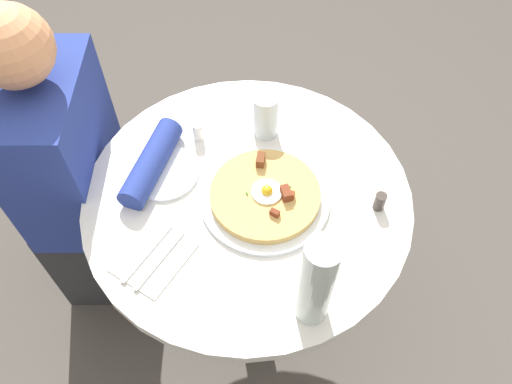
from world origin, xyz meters
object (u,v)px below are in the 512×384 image
Objects in this scene: bread_plate at (164,173)px; pepper_shaker at (380,202)px; dining_table at (248,228)px; fork at (148,252)px; person_seated at (81,189)px; salt_shaker at (198,131)px; pizza_plate at (265,198)px; water_bottle at (317,283)px; water_glass at (265,115)px; breakfast_pizza at (265,194)px; knife at (160,260)px.

pepper_shaker is at bearing -101.00° from bread_plate.
dining_table is 4.64× the size of fork.
person_seated reaches higher than salt_shaker.
fork is at bearing 118.98° from pizza_plate.
water_bottle is 0.35m from pepper_shaker.
water_glass is (0.21, -0.05, 0.23)m from dining_table.
dining_table is 3.03× the size of breakfast_pizza.
salt_shaker is (0.19, 0.13, 0.19)m from dining_table.
breakfast_pizza is 0.27m from salt_shaker.
breakfast_pizza is 0.33m from water_bottle.
water_bottle is (-0.14, -0.37, 0.13)m from fork.
person_seated is 0.37m from bread_plate.
water_glass reaches higher than pizza_plate.
person_seated is 20.23× the size of salt_shaker.
knife is at bearing 133.63° from dining_table.
pizza_plate is 0.28m from pepper_shaker.
pizza_plate is 0.33m from water_bottle.
dining_table is 4.64× the size of bread_plate.
person_seated is 0.87m from water_bottle.
bread_plate is (0.08, 0.26, -0.02)m from breakfast_pizza.
person_seated reaches higher than fork.
water_glass is at bearing 47.81° from pepper_shaker.
fork is 0.48m from water_glass.
water_bottle is at bearing 101.60° from fork.
bread_plate reaches higher than knife.
dining_table is at bearing 67.79° from breakfast_pizza.
water_bottle reaches higher than dining_table.
dining_table is 0.38m from pepper_shaker.
fork is at bearing 103.08° from pepper_shaker.
pepper_shaker is at bearing -94.76° from pizza_plate.
water_bottle reaches higher than fork.
water_glass is 0.19m from salt_shaker.
person_seated reaches higher than knife.
person_seated reaches higher than dining_table.
pepper_shaker is (-0.02, -0.28, 0.00)m from breakfast_pizza.
dining_table is 0.74× the size of person_seated.
water_bottle is at bearing -161.99° from breakfast_pizza.
fork is at bearing 176.44° from bread_plate.
water_glass is 0.48× the size of water_bottle.
dining_table is 6.37× the size of water_glass.
salt_shaker is (0.50, 0.28, -0.11)m from water_bottle.
knife is at bearing 70.51° from water_bottle.
breakfast_pizza is at bearing -107.71° from person_seated.
water_glass reaches higher than pepper_shaker.
pepper_shaker is at bearing -132.19° from water_glass.
person_seated reaches higher than breakfast_pizza.
breakfast_pizza is (-0.18, -0.56, 0.23)m from person_seated.
salt_shaker is at bearing 63.42° from pepper_shaker.
person_seated is at bearing 95.12° from water_glass.
knife is (-0.25, -0.02, 0.00)m from bread_plate.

